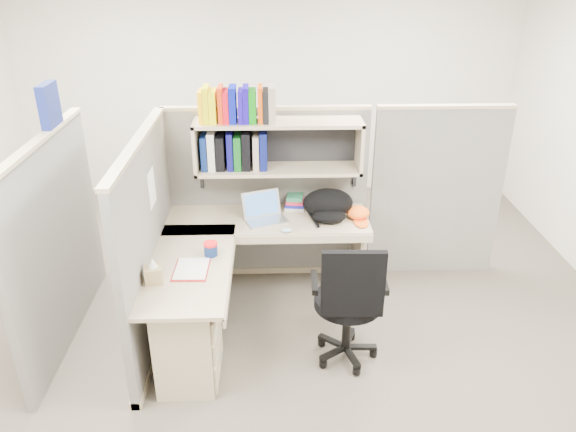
{
  "coord_description": "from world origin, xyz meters",
  "views": [
    {
      "loc": [
        0.05,
        -3.8,
        2.83
      ],
      "look_at": [
        0.17,
        0.25,
        0.9
      ],
      "focal_mm": 35.0,
      "sensor_mm": 36.0,
      "label": 1
    }
  ],
  "objects_px": {
    "laptop": "(266,208)",
    "backpack": "(329,206)",
    "snack_canister": "(211,249)",
    "desk": "(213,304)",
    "task_chair": "(348,320)"
  },
  "relations": [
    {
      "from": "desk",
      "to": "task_chair",
      "type": "bearing_deg",
      "value": -8.17
    },
    {
      "from": "backpack",
      "to": "task_chair",
      "type": "xyz_separation_m",
      "value": [
        0.06,
        -0.97,
        -0.49
      ]
    },
    {
      "from": "desk",
      "to": "laptop",
      "type": "relative_size",
      "value": 5.17
    },
    {
      "from": "task_chair",
      "to": "snack_canister",
      "type": "bearing_deg",
      "value": 160.09
    },
    {
      "from": "desk",
      "to": "backpack",
      "type": "relative_size",
      "value": 4.08
    },
    {
      "from": "laptop",
      "to": "backpack",
      "type": "distance_m",
      "value": 0.54
    },
    {
      "from": "snack_canister",
      "to": "task_chair",
      "type": "height_order",
      "value": "task_chair"
    },
    {
      "from": "desk",
      "to": "snack_canister",
      "type": "relative_size",
      "value": 16.21
    },
    {
      "from": "snack_canister",
      "to": "laptop",
      "type": "bearing_deg",
      "value": 54.22
    },
    {
      "from": "laptop",
      "to": "snack_canister",
      "type": "distance_m",
      "value": 0.71
    },
    {
      "from": "task_chair",
      "to": "backpack",
      "type": "bearing_deg",
      "value": 93.6
    },
    {
      "from": "backpack",
      "to": "task_chair",
      "type": "distance_m",
      "value": 1.09
    },
    {
      "from": "backpack",
      "to": "snack_canister",
      "type": "relative_size",
      "value": 3.98
    },
    {
      "from": "desk",
      "to": "task_chair",
      "type": "relative_size",
      "value": 1.67
    },
    {
      "from": "snack_canister",
      "to": "task_chair",
      "type": "distance_m",
      "value": 1.15
    }
  ]
}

